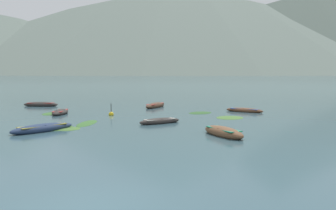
% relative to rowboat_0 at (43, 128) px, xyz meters
% --- Properties ---
extents(ground_plane, '(6000.00, 6000.00, 0.00)m').
position_rel_rowboat_0_xyz_m(ground_plane, '(6.81, 1488.03, -0.19)').
color(ground_plane, '#385660').
extents(mountain_1, '(1479.87, 1479.87, 358.76)m').
position_rel_rowboat_0_xyz_m(mountain_1, '(-719.80, 1295.99, 179.19)').
color(mountain_1, slate).
rests_on(mountain_1, ground).
extents(mountain_2, '(2158.99, 2158.99, 580.02)m').
position_rel_rowboat_0_xyz_m(mountain_2, '(-78.61, 1641.02, 289.83)').
color(mountain_2, slate).
rests_on(mountain_2, ground).
extents(mountain_3, '(1425.98, 1425.98, 506.63)m').
position_rel_rowboat_0_xyz_m(mountain_3, '(367.94, 1413.92, 253.13)').
color(mountain_3, '#56665B').
rests_on(mountain_3, ground).
extents(rowboat_0, '(3.43, 4.13, 0.59)m').
position_rel_rowboat_0_xyz_m(rowboat_0, '(0.00, 0.00, 0.00)').
color(rowboat_0, navy).
rests_on(rowboat_0, ground).
extents(rowboat_1, '(3.95, 1.34, 0.60)m').
position_rel_rowboat_0_xyz_m(rowboat_1, '(-7.60, 16.37, 0.00)').
color(rowboat_1, '#2D2826').
rests_on(rowboat_1, ground).
extents(rowboat_2, '(2.37, 4.41, 0.64)m').
position_rel_rowboat_0_xyz_m(rowboat_2, '(5.47, 16.06, 0.01)').
color(rowboat_2, '#4C3323').
rests_on(rowboat_2, ground).
extents(rowboat_3, '(3.25, 2.72, 0.50)m').
position_rel_rowboat_0_xyz_m(rowboat_3, '(7.12, 3.94, -0.03)').
color(rowboat_3, '#2D2826').
rests_on(rowboat_3, ground).
extents(rowboat_4, '(3.67, 2.65, 0.49)m').
position_rel_rowboat_0_xyz_m(rowboat_4, '(14.51, 12.08, -0.03)').
color(rowboat_4, brown).
rests_on(rowboat_4, ground).
extents(rowboat_5, '(1.50, 3.49, 0.53)m').
position_rel_rowboat_0_xyz_m(rowboat_5, '(-2.46, 9.11, -0.02)').
color(rowboat_5, '#2D2826').
rests_on(rowboat_5, ground).
extents(rowboat_6, '(2.77, 3.62, 0.67)m').
position_rel_rowboat_0_xyz_m(rowboat_6, '(11.35, -0.78, 0.02)').
color(rowboat_6, brown).
rests_on(rowboat_6, ground).
extents(mooring_buoy, '(0.44, 0.44, 1.16)m').
position_rel_rowboat_0_xyz_m(mooring_buoy, '(2.38, 8.52, -0.08)').
color(mooring_buoy, yellow).
rests_on(mooring_buoy, ground).
extents(weed_patch_0, '(3.00, 3.11, 0.14)m').
position_rel_rowboat_0_xyz_m(weed_patch_0, '(10.25, 10.84, -0.19)').
color(weed_patch_0, '#2D5628').
rests_on(weed_patch_0, ground).
extents(weed_patch_1, '(3.48, 3.59, 0.14)m').
position_rel_rowboat_0_xyz_m(weed_patch_1, '(0.20, 1.28, -0.19)').
color(weed_patch_1, '#38662D').
rests_on(weed_patch_1, ground).
extents(weed_patch_2, '(1.17, 3.60, 0.14)m').
position_rel_rowboat_0_xyz_m(weed_patch_2, '(1.79, 3.50, -0.19)').
color(weed_patch_2, '#38662D').
rests_on(weed_patch_2, ground).
extents(weed_patch_3, '(1.75, 2.63, 0.14)m').
position_rel_rowboat_0_xyz_m(weed_patch_3, '(-3.42, 9.14, -0.19)').
color(weed_patch_3, '#38662D').
rests_on(weed_patch_3, ground).
extents(weed_patch_4, '(1.88, 1.89, 0.14)m').
position_rel_rowboat_0_xyz_m(weed_patch_4, '(1.23, 0.96, -0.19)').
color(weed_patch_4, '#477033').
rests_on(weed_patch_4, ground).
extents(weed_patch_5, '(3.10, 3.27, 0.14)m').
position_rel_rowboat_0_xyz_m(weed_patch_5, '(12.64, 7.54, -0.19)').
color(weed_patch_5, '#477033').
rests_on(weed_patch_5, ground).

